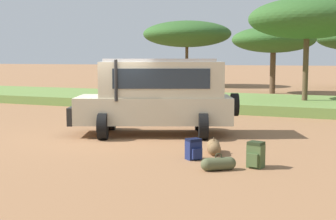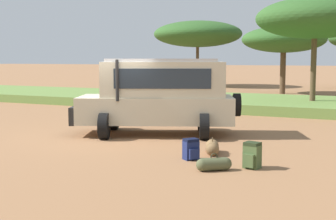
{
  "view_description": "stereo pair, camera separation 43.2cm",
  "coord_description": "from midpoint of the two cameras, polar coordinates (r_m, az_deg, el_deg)",
  "views": [
    {
      "loc": [
        7.34,
        -12.48,
        2.44
      ],
      "look_at": [
        2.04,
        -0.52,
        1.0
      ],
      "focal_mm": 50.0,
      "sensor_mm": 36.0,
      "label": 1
    },
    {
      "loc": [
        7.73,
        -12.3,
        2.44
      ],
      "look_at": [
        2.04,
        -0.52,
        1.0
      ],
      "focal_mm": 50.0,
      "sensor_mm": 36.0,
      "label": 2
    }
  ],
  "objects": [
    {
      "name": "duffel_bag_soft_canvas",
      "position": [
        12.12,
        4.58,
        -4.53
      ],
      "size": [
        0.53,
        0.86,
        0.44
      ],
      "color": "brown",
      "rests_on": "ground_plane"
    },
    {
      "name": "ground_plane",
      "position": [
        14.7,
        -7.34,
        -3.32
      ],
      "size": [
        320.0,
        320.0,
        0.0
      ],
      "primitive_type": "plane",
      "color": "#936642"
    },
    {
      "name": "duffel_bag_low_black_case",
      "position": [
        10.35,
        4.97,
        -6.56
      ],
      "size": [
        0.69,
        0.61,
        0.39
      ],
      "color": "#4C5133",
      "rests_on": "ground_plane"
    },
    {
      "name": "backpack_beside_front_wheel",
      "position": [
        11.38,
        2.06,
        -4.82
      ],
      "size": [
        0.44,
        0.44,
        0.51
      ],
      "color": "navy",
      "rests_on": "ground_plane"
    },
    {
      "name": "acacia_tree_centre_back",
      "position": [
        23.42,
        16.09,
        10.66
      ],
      "size": [
        5.57,
        4.89,
        5.3
      ],
      "color": "brown",
      "rests_on": "ground_plane"
    },
    {
      "name": "safari_vehicle",
      "position": [
        15.0,
        -2.13,
        1.89
      ],
      "size": [
        5.38,
        3.84,
        2.44
      ],
      "color": "beige",
      "rests_on": "ground_plane"
    },
    {
      "name": "acacia_tree_far_left",
      "position": [
        41.82,
        2.02,
        9.23
      ],
      "size": [
        7.88,
        7.12,
        5.75
      ],
      "color": "brown",
      "rests_on": "ground_plane"
    },
    {
      "name": "backpack_cluster_center",
      "position": [
        10.67,
        9.48,
        -5.44
      ],
      "size": [
        0.39,
        0.42,
        0.59
      ],
      "color": "#42562D",
      "rests_on": "ground_plane"
    },
    {
      "name": "acacia_tree_left_mid",
      "position": [
        33.63,
        12.37,
        8.36
      ],
      "size": [
        5.81,
        5.28,
        4.68
      ],
      "color": "brown",
      "rests_on": "ground_plane"
    },
    {
      "name": "grass_bank",
      "position": [
        24.43,
        5.81,
        1.03
      ],
      "size": [
        120.0,
        7.0,
        0.44
      ],
      "color": "olive",
      "rests_on": "ground_plane"
    }
  ]
}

